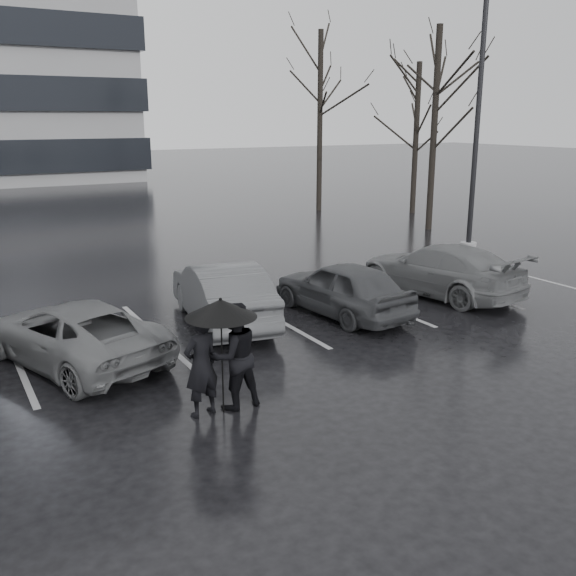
# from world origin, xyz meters

# --- Properties ---
(ground) EXTENTS (160.00, 160.00, 0.00)m
(ground) POSITION_xyz_m (0.00, 0.00, 0.00)
(ground) COLOR black
(ground) RESTS_ON ground
(car_main) EXTENTS (1.93, 3.95, 1.30)m
(car_main) POSITION_xyz_m (2.12, 1.84, 0.65)
(car_main) COLOR black
(car_main) RESTS_ON ground
(car_west_a) EXTENTS (2.14, 4.44, 1.40)m
(car_west_a) POSITION_xyz_m (-0.59, 2.66, 0.70)
(car_west_a) COLOR #303033
(car_west_a) RESTS_ON ground
(car_west_b) EXTENTS (3.27, 4.69, 1.19)m
(car_west_b) POSITION_xyz_m (-4.03, 1.79, 0.59)
(car_west_b) COLOR #48484B
(car_west_b) RESTS_ON ground
(car_east) EXTENTS (2.63, 4.86, 1.34)m
(car_east) POSITION_xyz_m (5.33, 2.09, 0.67)
(car_east) COLOR #48484B
(car_east) RESTS_ON ground
(pedestrian_left) EXTENTS (0.69, 0.54, 1.67)m
(pedestrian_left) POSITION_xyz_m (-2.76, -1.47, 0.83)
(pedestrian_left) COLOR black
(pedestrian_left) RESTS_ON ground
(pedestrian_right) EXTENTS (0.88, 0.71, 1.74)m
(pedestrian_right) POSITION_xyz_m (-2.19, -1.45, 0.87)
(pedestrian_right) COLOR black
(pedestrian_right) RESTS_ON ground
(umbrella) EXTENTS (1.11, 1.11, 1.88)m
(umbrella) POSITION_xyz_m (-2.44, -1.54, 1.72)
(umbrella) COLOR black
(umbrella) RESTS_ON ground
(lamp_post) EXTENTS (0.56, 0.56, 10.19)m
(lamp_post) POSITION_xyz_m (10.47, 6.18, 4.66)
(lamp_post) COLOR gray
(lamp_post) RESTS_ON ground
(stall_stripes) EXTENTS (19.72, 5.00, 0.00)m
(stall_stripes) POSITION_xyz_m (-0.80, 2.50, 0.00)
(stall_stripes) COLOR #939395
(stall_stripes) RESTS_ON ground
(tree_east) EXTENTS (0.26, 0.26, 8.00)m
(tree_east) POSITION_xyz_m (12.00, 10.00, 4.00)
(tree_east) COLOR black
(tree_east) RESTS_ON ground
(tree_ne) EXTENTS (0.26, 0.26, 7.00)m
(tree_ne) POSITION_xyz_m (14.50, 14.00, 3.50)
(tree_ne) COLOR black
(tree_ne) RESTS_ON ground
(tree_north) EXTENTS (0.26, 0.26, 8.50)m
(tree_north) POSITION_xyz_m (11.00, 17.00, 4.25)
(tree_north) COLOR black
(tree_north) RESTS_ON ground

